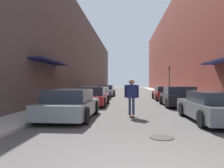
{
  "coord_description": "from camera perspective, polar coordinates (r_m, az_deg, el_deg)",
  "views": [
    {
      "loc": [
        -0.47,
        -3.53,
        1.58
      ],
      "look_at": [
        -1.41,
        10.44,
        1.48
      ],
      "focal_mm": 35.0,
      "sensor_mm": 36.0,
      "label": 1
    }
  ],
  "objects": [
    {
      "name": "curb_strip_right",
      "position": [
        33.28,
        13.14,
        -2.2
      ],
      "size": [
        1.8,
        58.55,
        0.12
      ],
      "color": "#A3A099",
      "rests_on": "ground"
    },
    {
      "name": "traffic_light",
      "position": [
        27.5,
        14.71,
        1.78
      ],
      "size": [
        0.16,
        0.22,
        3.42
      ],
      "color": "#2D2D2D",
      "rests_on": "curb_strip_right"
    },
    {
      "name": "manhole_cover",
      "position": [
        6.56,
        12.82,
        -13.44
      ],
      "size": [
        0.7,
        0.7,
        0.02
      ],
      "color": "#332D28",
      "rests_on": "ground"
    },
    {
      "name": "parked_car_right_1",
      "position": [
        15.08,
        16.97,
        -3.21
      ],
      "size": [
        2.07,
        3.97,
        1.32
      ],
      "color": "black",
      "rests_on": "ground"
    },
    {
      "name": "ground",
      "position": [
        27.0,
        4.84,
        -2.93
      ],
      "size": [
        128.82,
        128.82,
        0.0
      ],
      "primitive_type": "plane",
      "color": "#4C4947"
    },
    {
      "name": "parked_car_right_0",
      "position": [
        9.72,
        25.16,
        -5.44
      ],
      "size": [
        2.05,
        4.39,
        1.22
      ],
      "color": "#515459",
      "rests_on": "ground"
    },
    {
      "name": "parked_car_left_2",
      "position": [
        20.11,
        -3.29,
        -2.41
      ],
      "size": [
        1.85,
        4.58,
        1.19
      ],
      "color": "navy",
      "rests_on": "ground"
    },
    {
      "name": "skateboarder",
      "position": [
        10.09,
        5.14,
        -2.52
      ],
      "size": [
        0.66,
        0.78,
        1.72
      ],
      "color": "brown",
      "rests_on": "ground"
    },
    {
      "name": "building_row_left",
      "position": [
        33.8,
        -8.76,
        6.47
      ],
      "size": [
        4.9,
        58.55,
        10.28
      ],
      "color": "#564C47",
      "rests_on": "ground"
    },
    {
      "name": "parked_car_left_3",
      "position": [
        25.89,
        -1.6,
        -1.71
      ],
      "size": [
        2.03,
        4.79,
        1.26
      ],
      "color": "silver",
      "rests_on": "ground"
    },
    {
      "name": "building_row_right",
      "position": [
        34.19,
        18.01,
        8.77
      ],
      "size": [
        4.9,
        58.55,
        13.1
      ],
      "color": "brown",
      "rests_on": "ground"
    },
    {
      "name": "parked_car_left_0",
      "position": [
        9.71,
        -10.95,
        -5.26
      ],
      "size": [
        2.08,
        4.24,
        1.28
      ],
      "color": "gray",
      "rests_on": "ground"
    },
    {
      "name": "curb_strip_left",
      "position": [
        33.14,
        -3.84,
        -2.2
      ],
      "size": [
        1.8,
        58.55,
        0.12
      ],
      "color": "#A3A099",
      "rests_on": "ground"
    },
    {
      "name": "parked_car_left_1",
      "position": [
        15.08,
        -5.18,
        -3.26
      ],
      "size": [
        2.06,
        4.32,
        1.27
      ],
      "color": "maroon",
      "rests_on": "ground"
    },
    {
      "name": "parked_car_right_2",
      "position": [
        20.22,
        13.77,
        -2.39
      ],
      "size": [
        2.08,
        4.07,
        1.21
      ],
      "color": "maroon",
      "rests_on": "ground"
    }
  ]
}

